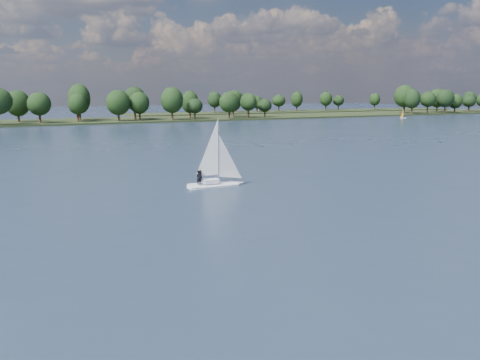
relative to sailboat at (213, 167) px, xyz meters
The scene contains 6 objects.
ground 50.13m from the sailboat, 92.75° to the left, with size 700.00×700.00×0.00m, color #233342.
far_shore 162.04m from the sailboat, 90.85° to the left, with size 660.00×40.00×1.50m, color black.
far_shore_back 262.57m from the sailboat, 53.11° to the left, with size 220.00×30.00×1.40m, color black.
sailboat is the anchor object (origin of this frame).
dinghy_orange 200.05m from the sailboat, 38.49° to the left, with size 2.95×2.09×4.40m.
treeline 158.80m from the sailboat, 95.44° to the left, with size 561.95×73.93×18.91m.
Camera 1 is at (-27.37, -14.47, 12.78)m, focal length 40.00 mm.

